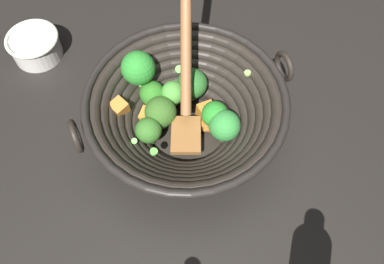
% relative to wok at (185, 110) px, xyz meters
% --- Properties ---
extents(ground_plane, '(4.00, 4.00, 0.00)m').
position_rel_wok_xyz_m(ground_plane, '(0.00, -0.00, -0.07)').
color(ground_plane, black).
extents(wok, '(0.34, 0.35, 0.26)m').
position_rel_wok_xyz_m(wok, '(0.00, 0.00, 0.00)').
color(wok, black).
rests_on(wok, ground).
extents(prep_bowl, '(0.10, 0.10, 0.05)m').
position_rel_wok_xyz_m(prep_bowl, '(-0.35, 0.07, -0.04)').
color(prep_bowl, silver).
rests_on(prep_bowl, ground).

